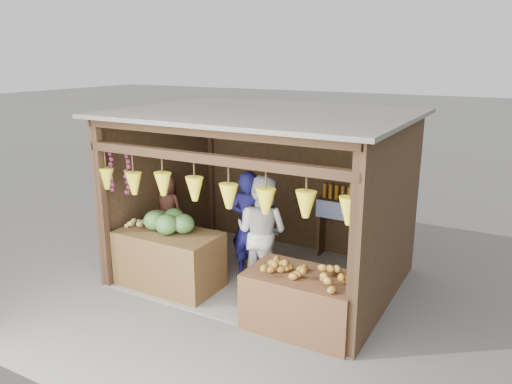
# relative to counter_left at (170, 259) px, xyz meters

# --- Properties ---
(ground) EXTENTS (80.00, 80.00, 0.00)m
(ground) POSITION_rel_counter_left_xyz_m (1.09, 0.99, -0.44)
(ground) COLOR #514F49
(ground) RESTS_ON ground
(stall_structure) EXTENTS (4.30, 3.30, 2.66)m
(stall_structure) POSITION_rel_counter_left_xyz_m (1.06, 0.94, 1.23)
(stall_structure) COLOR slate
(stall_structure) RESTS_ON ground
(back_shelf) EXTENTS (1.25, 0.32, 1.32)m
(back_shelf) POSITION_rel_counter_left_xyz_m (2.14, 2.27, 0.43)
(back_shelf) COLOR #382314
(back_shelf) RESTS_ON ground
(counter_left) EXTENTS (1.55, 0.85, 0.88)m
(counter_left) POSITION_rel_counter_left_xyz_m (0.00, 0.00, 0.00)
(counter_left) COLOR #53381B
(counter_left) RESTS_ON ground
(counter_right) EXTENTS (1.46, 0.85, 0.76)m
(counter_right) POSITION_rel_counter_left_xyz_m (2.29, -0.14, -0.06)
(counter_right) COLOR #512E1B
(counter_right) RESTS_ON ground
(stool) EXTENTS (0.31, 0.31, 0.29)m
(stool) POSITION_rel_counter_left_xyz_m (-0.77, 0.95, -0.29)
(stool) COLOR black
(stool) RESTS_ON ground
(man_standing) EXTENTS (0.65, 0.44, 1.76)m
(man_standing) POSITION_rel_counter_left_xyz_m (0.92, 0.85, 0.44)
(man_standing) COLOR #141348
(man_standing) RESTS_ON ground
(woman_standing) EXTENTS (0.87, 0.69, 1.76)m
(woman_standing) POSITION_rel_counter_left_xyz_m (1.22, 0.70, 0.44)
(woman_standing) COLOR silver
(woman_standing) RESTS_ON ground
(vendor_seated) EXTENTS (0.58, 0.38, 1.17)m
(vendor_seated) POSITION_rel_counter_left_xyz_m (-0.77, 0.95, 0.44)
(vendor_seated) COLOR #552F22
(vendor_seated) RESTS_ON stool
(melon_pile) EXTENTS (1.00, 0.50, 0.32)m
(melon_pile) POSITION_rel_counter_left_xyz_m (-0.10, 0.08, 0.60)
(melon_pile) COLOR #124616
(melon_pile) RESTS_ON counter_left
(tanfruit_pile) EXTENTS (0.34, 0.40, 0.13)m
(tanfruit_pile) POSITION_rel_counter_left_xyz_m (-0.58, -0.01, 0.51)
(tanfruit_pile) COLOR #9B9247
(tanfruit_pile) RESTS_ON counter_left
(mango_pile) EXTENTS (1.40, 0.64, 0.22)m
(mango_pile) POSITION_rel_counter_left_xyz_m (2.36, -0.20, 0.43)
(mango_pile) COLOR #BC4619
(mango_pile) RESTS_ON counter_right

